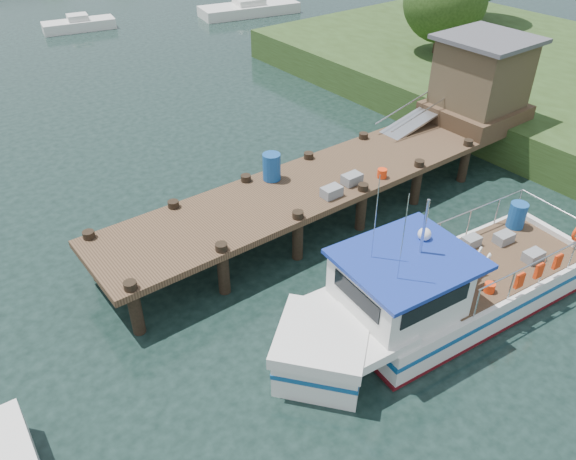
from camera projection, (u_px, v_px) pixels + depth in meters
ground_plane at (284, 231)px, 17.57m from camera, size 160.00×160.00×0.00m
dock at (433, 114)px, 19.55m from camera, size 16.60×3.00×4.78m
lobster_boat at (431, 296)px, 13.85m from camera, size 9.41×3.52×4.53m
moored_b at (79, 24)px, 36.16m from camera, size 4.66×2.32×0.98m
moored_c at (249, 9)px, 39.44m from camera, size 7.25×3.66×1.09m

